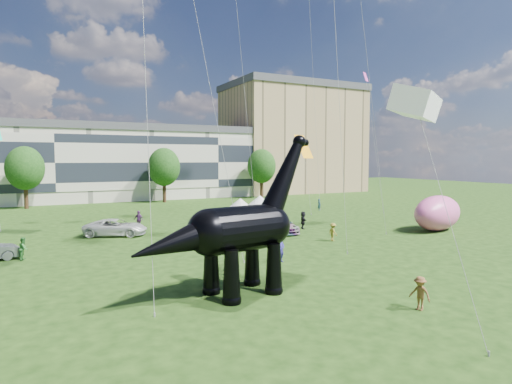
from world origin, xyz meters
name	(u,v)px	position (x,y,z in m)	size (l,w,h in m)	color
ground	(298,315)	(0.00, 0.00, 0.00)	(220.00, 220.00, 0.00)	#16330C
terrace_row	(54,166)	(-8.00, 62.00, 6.00)	(78.00, 11.00, 12.00)	beige
apartment_block	(292,141)	(40.00, 65.00, 11.00)	(28.00, 18.00, 22.00)	tan
tree_mid_left	(25,165)	(-12.00, 53.00, 6.29)	(5.20, 5.20, 9.44)	#382314
tree_mid_right	(164,164)	(8.00, 53.00, 6.29)	(5.20, 5.20, 9.44)	#382314
tree_far_right	(262,163)	(26.00, 53.00, 6.29)	(5.20, 5.20, 9.44)	#382314
dinosaur_sculpture	(235,232)	(-1.36, 3.92, 3.31)	(10.78, 3.64, 8.77)	black
car_white	(116,227)	(-4.12, 24.65, 0.78)	(2.60, 5.63, 1.56)	silver
car_dark	(281,225)	(10.40, 19.32, 0.73)	(2.05, 5.03, 1.46)	#595960
gazebo_near	(240,204)	(10.92, 29.74, 1.72)	(4.01, 4.01, 2.45)	silver
gazebo_far	(260,203)	(12.24, 27.24, 2.05)	(4.51, 4.51, 2.91)	white
inflatable_pink	(438,213)	(24.87, 13.29, 1.74)	(6.97, 3.49, 3.49)	pink
visitors	(178,237)	(-0.59, 16.72, 0.86)	(56.54, 35.28, 1.89)	gray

